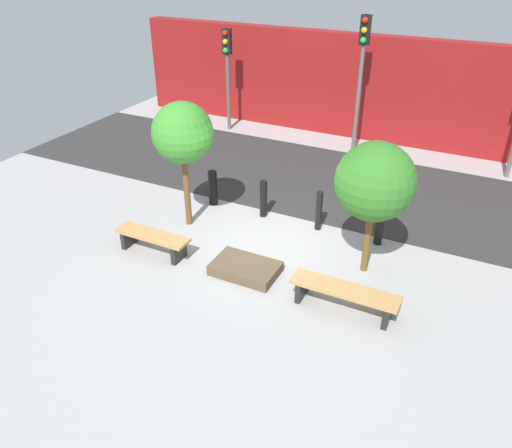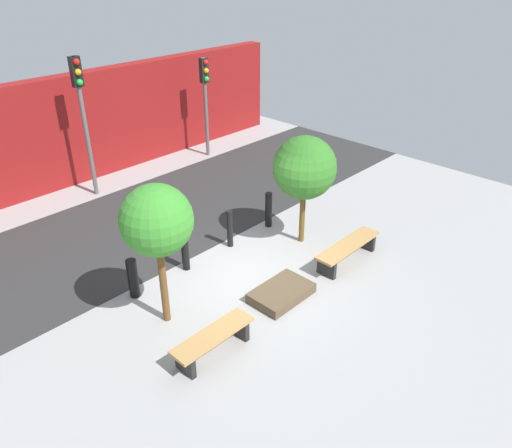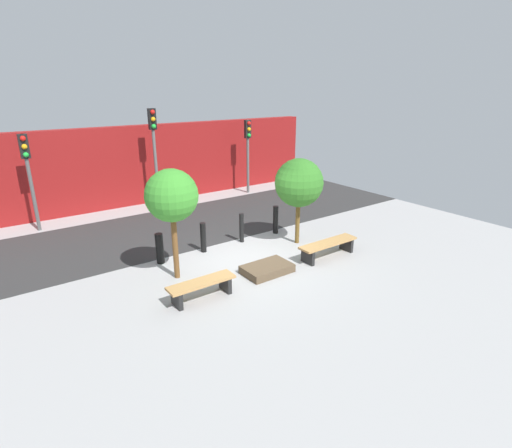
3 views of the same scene
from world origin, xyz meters
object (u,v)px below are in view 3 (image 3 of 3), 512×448
(bollard_left, at_px, (203,237))
(traffic_light_mid_west, at_px, (154,141))
(tree_behind_right_bench, at_px, (299,183))
(traffic_light_west, at_px, (28,165))
(planter_bed, at_px, (267,269))
(bench_left, at_px, (202,286))
(bollard_far_left, at_px, (160,248))
(tree_behind_left_bench, at_px, (172,196))
(bollard_right, at_px, (276,220))
(bench_right, at_px, (328,246))
(bollard_center, at_px, (242,228))
(traffic_light_mid_east, at_px, (248,143))

(bollard_left, relative_size, traffic_light_mid_west, 0.23)
(tree_behind_right_bench, relative_size, traffic_light_west, 0.82)
(planter_bed, xyz_separation_m, traffic_light_west, (-4.37, 7.19, 2.16))
(bench_left, relative_size, bollard_far_left, 1.87)
(tree_behind_left_bench, relative_size, bollard_right, 3.04)
(bench_right, height_order, bollard_center, bollard_center)
(bench_left, height_order, bollard_center, bollard_center)
(bollard_left, bearing_deg, bollard_far_left, 180.00)
(tree_behind_left_bench, xyz_separation_m, traffic_light_west, (-2.31, 6.04, 0.09))
(planter_bed, xyz_separation_m, bollard_left, (-0.69, 2.24, 0.35))
(bollard_right, height_order, traffic_light_west, traffic_light_west)
(planter_bed, relative_size, tree_behind_left_bench, 0.45)
(tree_behind_left_bench, relative_size, traffic_light_west, 0.88)
(bench_left, xyz_separation_m, bench_right, (4.12, 0.00, 0.02))
(bench_left, relative_size, traffic_light_mid_east, 0.50)
(tree_behind_left_bench, xyz_separation_m, tree_behind_right_bench, (4.12, 0.00, -0.25))
(bench_left, distance_m, bollard_right, 4.79)
(tree_behind_left_bench, relative_size, traffic_light_mid_east, 0.87)
(bench_left, distance_m, bollard_far_left, 2.44)
(tree_behind_right_bench, height_order, bollard_center, tree_behind_right_bench)
(bench_left, bearing_deg, traffic_light_west, 107.53)
(traffic_light_west, xyz_separation_m, traffic_light_mid_east, (8.74, 0.00, 0.01))
(bench_right, relative_size, planter_bed, 1.50)
(traffic_light_mid_west, xyz_separation_m, traffic_light_mid_east, (4.37, -0.00, -0.41))
(traffic_light_west, bearing_deg, bollard_center, -44.41)
(bollard_far_left, distance_m, bollard_center, 2.74)
(bollard_center, relative_size, traffic_light_mid_west, 0.24)
(tree_behind_right_bench, bearing_deg, traffic_light_mid_east, 69.09)
(bollard_left, distance_m, traffic_light_mid_west, 5.48)
(traffic_light_mid_west, bearing_deg, tree_behind_right_bench, -71.15)
(bollard_far_left, distance_m, traffic_light_west, 5.76)
(bollard_left, relative_size, bollard_center, 0.97)
(planter_bed, distance_m, traffic_light_mid_east, 8.69)
(tree_behind_right_bench, bearing_deg, bollard_right, 90.31)
(tree_behind_right_bench, distance_m, bollard_far_left, 4.51)
(planter_bed, height_order, tree_behind_left_bench, tree_behind_left_bench)
(bench_right, height_order, bollard_left, bollard_left)
(tree_behind_right_bench, bearing_deg, traffic_light_west, 136.80)
(traffic_light_west, bearing_deg, bench_left, -72.65)
(bench_left, distance_m, tree_behind_left_bench, 2.30)
(bollard_center, distance_m, bollard_right, 1.37)
(bollard_far_left, height_order, traffic_light_mid_west, traffic_light_mid_west)
(traffic_light_west, bearing_deg, bollard_left, -53.35)
(bollard_left, xyz_separation_m, traffic_light_mid_east, (5.06, 4.95, 1.82))
(planter_bed, relative_size, traffic_light_mid_west, 0.33)
(tree_behind_left_bench, bearing_deg, bollard_far_left, 89.69)
(planter_bed, bearing_deg, bollard_left, 107.04)
(bollard_center, xyz_separation_m, traffic_light_west, (-5.06, 4.95, 1.80))
(bollard_center, bearing_deg, bollard_left, 180.00)
(traffic_light_mid_east, bearing_deg, bench_left, -131.04)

